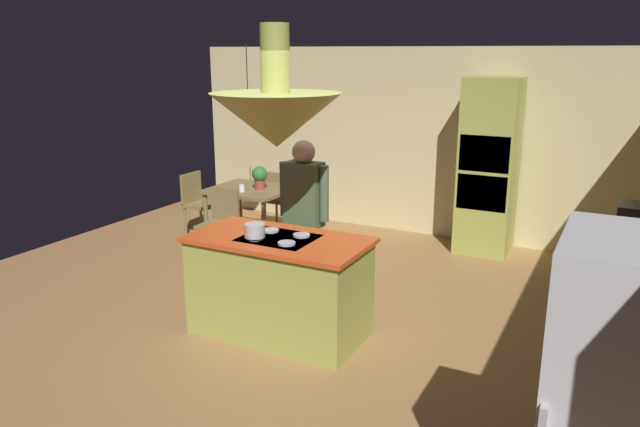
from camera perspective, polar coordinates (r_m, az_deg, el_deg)
The scene contains 15 objects.
ground at distance 5.80m, azimuth -2.74°, elevation -10.39°, with size 8.16×8.16×0.00m, color #9E7042.
wall_back at distance 8.49m, azimuth 8.97°, elevation 6.67°, with size 6.80×0.10×2.55m, color beige.
kitchen_island at distance 5.46m, azimuth -3.86°, elevation -6.82°, with size 1.58×0.83×0.93m.
counter_run_right at distance 5.51m, azimuth 27.62°, elevation -8.34°, with size 0.73×2.42×0.91m.
oven_tower at distance 7.85m, azimuth 15.60°, elevation 4.26°, with size 0.66×0.62×2.19m.
dining_table at distance 7.97m, azimuth -6.55°, elevation 1.67°, with size 1.01×0.89×0.76m.
person_at_island at distance 5.92m, azimuth -1.51°, elevation 0.08°, with size 0.53×0.22×1.67m.
range_hood at distance 5.09m, azimuth -4.16°, elevation 9.08°, with size 1.10×1.10×1.00m.
pendant_light_over_table at distance 7.78m, azimuth -6.82°, elevation 10.34°, with size 0.32×0.32×0.82m.
chair_facing_island at distance 7.48m, azimuth -9.35°, elevation -0.53°, with size 0.40×0.40×0.87m.
chair_by_back_wall at distance 8.55m, azimuth -4.04°, elevation 1.61°, with size 0.40×0.40×0.87m.
chair_at_corner at distance 8.52m, azimuth -11.48°, elevation 1.29°, with size 0.40×0.40×0.87m.
potted_plant_on_table at distance 7.83m, azimuth -5.72°, elevation 3.50°, with size 0.20×0.20×0.30m.
cup_on_table at distance 7.75m, azimuth -7.39°, elevation 2.38°, with size 0.07×0.07×0.09m, color white.
cooking_pot_on_cooktop at distance 5.26m, azimuth -6.18°, elevation -1.59°, with size 0.18×0.18×0.12m, color #B2B2B7.
Camera 1 is at (2.65, -4.52, 2.50)m, focal length 33.93 mm.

